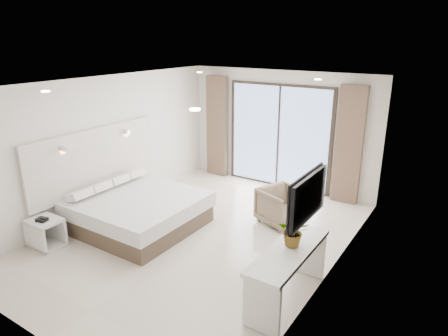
# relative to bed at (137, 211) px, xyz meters

# --- Properties ---
(ground) EXTENTS (6.20, 6.20, 0.00)m
(ground) POSITION_rel_bed_xyz_m (1.23, 0.32, -0.31)
(ground) COLOR beige
(ground) RESTS_ON ground
(room_shell) EXTENTS (4.62, 6.22, 2.72)m
(room_shell) POSITION_rel_bed_xyz_m (1.04, 1.02, 1.27)
(room_shell) COLOR silver
(room_shell) RESTS_ON ground
(bed) EXTENTS (2.15, 2.04, 0.74)m
(bed) POSITION_rel_bed_xyz_m (0.00, 0.00, 0.00)
(bed) COLOR brown
(bed) RESTS_ON ground
(nightstand) EXTENTS (0.55, 0.45, 0.50)m
(nightstand) POSITION_rel_bed_xyz_m (-0.76, -1.40, -0.06)
(nightstand) COLOR white
(nightstand) RESTS_ON ground
(phone) EXTENTS (0.19, 0.17, 0.06)m
(phone) POSITION_rel_bed_xyz_m (-0.71, -1.45, 0.22)
(phone) COLOR black
(phone) RESTS_ON nightstand
(console_desk) EXTENTS (0.51, 1.64, 0.77)m
(console_desk) POSITION_rel_bed_xyz_m (3.27, -0.50, 0.25)
(console_desk) COLOR white
(console_desk) RESTS_ON ground
(plant) EXTENTS (0.50, 0.53, 0.34)m
(plant) POSITION_rel_bed_xyz_m (3.27, -0.37, 0.62)
(plant) COLOR #33662D
(plant) RESTS_ON console_desk
(armchair) EXTENTS (0.92, 0.95, 0.77)m
(armchair) POSITION_rel_bed_xyz_m (2.20, 1.60, 0.07)
(armchair) COLOR #826955
(armchair) RESTS_ON ground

